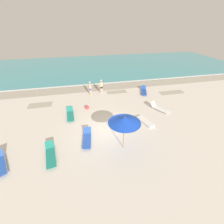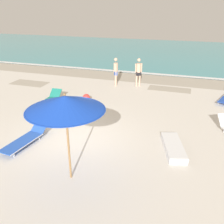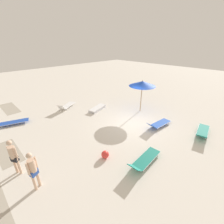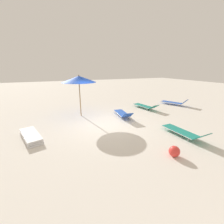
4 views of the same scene
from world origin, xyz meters
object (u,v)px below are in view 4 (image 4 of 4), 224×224
object	(u,v)px
sun_lounger_under_umbrella	(184,132)
sun_lounger_mid_beach_solo	(145,106)
beach_ball	(174,151)
sun_lounger_mid_beach_pair_a	(123,113)
beach_umbrella	(79,79)
lounger_stack	(31,136)
sun_lounger_beside_umbrella	(174,102)

from	to	relation	value
sun_lounger_under_umbrella	sun_lounger_mid_beach_solo	distance (m)	4.91
sun_lounger_mid_beach_solo	beach_ball	bearing A→B (deg)	54.18
sun_lounger_under_umbrella	sun_lounger_mid_beach_pair_a	bearing A→B (deg)	-73.64
sun_lounger_mid_beach_pair_a	beach_ball	world-z (taller)	sun_lounger_mid_beach_pair_a
beach_ball	beach_umbrella	bearing A→B (deg)	-70.83
sun_lounger_under_umbrella	sun_lounger_mid_beach_solo	xyz separation A→B (m)	(-1.20, -4.76, -0.01)
lounger_stack	beach_ball	xyz separation A→B (m)	(-4.86, 3.56, 0.08)
sun_lounger_mid_beach_solo	sun_lounger_mid_beach_pair_a	distance (m)	2.72
beach_umbrella	sun_lounger_mid_beach_pair_a	bearing A→B (deg)	152.79
sun_lounger_mid_beach_pair_a	beach_ball	xyz separation A→B (m)	(0.36, 4.77, -0.01)
beach_umbrella	sun_lounger_mid_beach_solo	xyz separation A→B (m)	(-4.95, 0.18, -2.16)
lounger_stack	sun_lounger_under_umbrella	xyz separation A→B (m)	(-6.50, 2.47, 0.09)
beach_umbrella	sun_lounger_mid_beach_solo	size ratio (longest dim) A/B	1.15
sun_lounger_mid_beach_solo	lounger_stack	bearing A→B (deg)	6.72
beach_umbrella	sun_lounger_under_umbrella	size ratio (longest dim) A/B	1.19
sun_lounger_mid_beach_pair_a	beach_ball	bearing A→B (deg)	92.29
sun_lounger_beside_umbrella	sun_lounger_mid_beach_pair_a	size ratio (longest dim) A/B	1.01
sun_lounger_beside_umbrella	beach_ball	world-z (taller)	sun_lounger_beside_umbrella
sun_lounger_mid_beach_pair_a	beach_ball	size ratio (longest dim) A/B	5.45
lounger_stack	beach_umbrella	bearing A→B (deg)	-154.18
beach_umbrella	sun_lounger_under_umbrella	distance (m)	6.57
sun_lounger_under_umbrella	sun_lounger_beside_umbrella	bearing A→B (deg)	-133.95
sun_lounger_beside_umbrella	sun_lounger_mid_beach_pair_a	world-z (taller)	sun_lounger_beside_umbrella
beach_umbrella	lounger_stack	xyz separation A→B (m)	(2.76, 2.48, -2.24)
sun_lounger_beside_umbrella	sun_lounger_mid_beach_pair_a	bearing A→B (deg)	-13.09
sun_lounger_mid_beach_pair_a	sun_lounger_mid_beach_solo	bearing A→B (deg)	-150.02
lounger_stack	sun_lounger_under_umbrella	distance (m)	6.96
sun_lounger_mid_beach_solo	beach_ball	world-z (taller)	sun_lounger_mid_beach_solo
beach_ball	sun_lounger_mid_beach_solo	bearing A→B (deg)	-115.98
sun_lounger_mid_beach_pair_a	sun_lounger_beside_umbrella	bearing A→B (deg)	-161.61
beach_ball	lounger_stack	bearing A→B (deg)	-36.23
beach_umbrella	sun_lounger_mid_beach_solo	distance (m)	5.40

